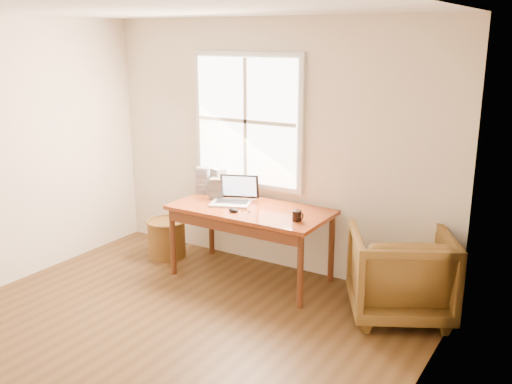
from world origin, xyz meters
TOP-DOWN VIEW (x-y plane):
  - room_shell at (-0.02, 0.16)m, footprint 4.04×4.54m
  - desk at (0.00, 1.80)m, footprint 1.60×0.80m
  - armchair at (1.55, 1.80)m, footprint 1.16×1.17m
  - wicker_stool at (-1.12, 1.80)m, footprint 0.46×0.46m
  - laptop at (-0.24, 1.80)m, footprint 0.57×0.58m
  - mouse at (-0.07, 1.59)m, footprint 0.11×0.07m
  - coffee_mug at (0.58, 1.67)m, footprint 0.11×0.11m
  - cd_stack_a at (-0.59, 2.08)m, footprint 0.18×0.17m
  - cd_stack_b at (-0.48, 1.90)m, footprint 0.18×0.17m
  - cd_stack_c at (-0.74, 1.99)m, footprint 0.16×0.15m
  - cd_stack_d at (-0.39, 2.11)m, footprint 0.17×0.16m

SIDE VIEW (x-z plane):
  - wicker_stool at x=-1.12m, z-range 0.00..0.41m
  - armchair at x=1.55m, z-range 0.00..0.79m
  - desk at x=0.00m, z-range 0.71..0.75m
  - mouse at x=-0.07m, z-range 0.75..0.79m
  - coffee_mug at x=0.58m, z-range 0.75..0.85m
  - cd_stack_d at x=-0.39m, z-range 0.75..0.92m
  - cd_stack_b at x=-0.48m, z-range 0.75..0.97m
  - cd_stack_a at x=-0.59m, z-range 0.75..1.03m
  - cd_stack_c at x=-0.74m, z-range 0.75..1.04m
  - laptop at x=-0.24m, z-range 0.75..1.07m
  - room_shell at x=-0.02m, z-range 0.00..2.64m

